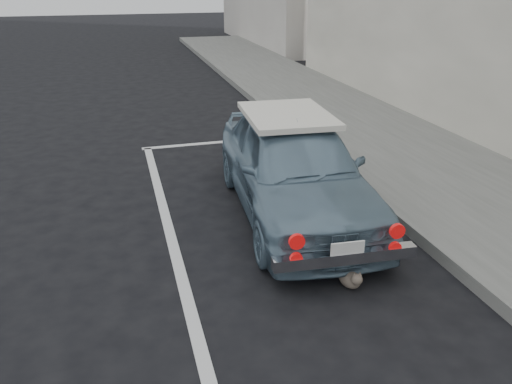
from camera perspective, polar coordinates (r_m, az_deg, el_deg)
pline_front at (r=9.28m, az=-3.62°, el=5.76°), size 3.00×0.12×0.01m
pline_side at (r=5.89m, az=-9.57°, el=-5.58°), size 0.12×7.00×0.01m
retro_coupe at (r=6.28m, az=4.36°, el=2.99°), size 1.75×3.81×1.26m
cat at (r=5.07m, az=10.72°, el=-9.54°), size 0.21×0.44×0.24m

